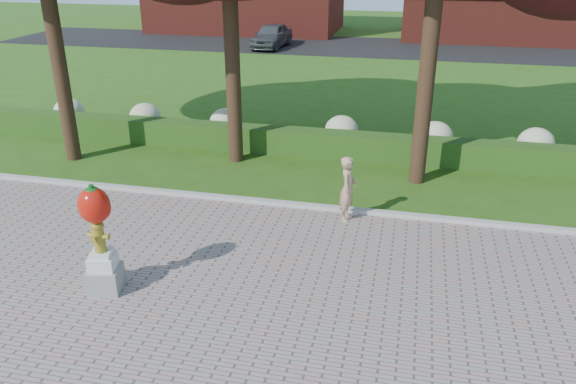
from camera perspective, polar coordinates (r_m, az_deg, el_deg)
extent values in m
plane|color=#2A5214|center=(11.86, -4.87, -7.49)|extent=(100.00, 100.00, 0.00)
cube|color=#ADADA5|center=(14.36, -1.31, -1.17)|extent=(40.00, 0.18, 0.15)
cube|color=#1E4012|center=(17.87, 1.81, 5.08)|extent=(24.00, 0.70, 0.80)
ellipsoid|color=#BBBB8F|center=(22.16, -21.33, 7.59)|extent=(1.10, 1.10, 0.99)
ellipsoid|color=#BBBB8F|center=(20.65, -14.32, 7.38)|extent=(1.10, 1.10, 0.99)
ellipsoid|color=#BBBB8F|center=(19.50, -6.35, 7.02)|extent=(1.10, 1.10, 0.99)
ellipsoid|color=#BBBB8F|center=(18.61, 5.46, 6.24)|extent=(1.10, 1.10, 0.99)
ellipsoid|color=#BBBB8F|center=(18.50, 14.74, 5.44)|extent=(1.10, 1.10, 0.99)
ellipsoid|color=#BBBB8F|center=(18.86, 23.87, 4.51)|extent=(1.10, 1.10, 0.99)
cube|color=black|center=(38.24, 8.13, 14.39)|extent=(50.00, 8.00, 0.02)
cylinder|color=black|center=(18.05, -22.44, 13.23)|extent=(0.44, 0.44, 6.72)
cylinder|color=black|center=(16.74, -5.67, 13.18)|extent=(0.44, 0.44, 6.16)
cylinder|color=black|center=(15.32, 14.16, 13.73)|extent=(0.44, 0.44, 7.28)
cube|color=gray|center=(11.43, -18.07, -8.36)|extent=(0.71, 0.71, 0.48)
cube|color=silver|center=(11.25, -18.31, -6.75)|extent=(0.57, 0.57, 0.27)
cube|color=silver|center=(11.16, -18.43, -5.94)|extent=(0.46, 0.46, 0.10)
cylinder|color=olive|center=(11.01, -18.64, -4.51)|extent=(0.21, 0.21, 0.54)
ellipsoid|color=olive|center=(10.89, -18.82, -3.26)|extent=(0.25, 0.25, 0.17)
cylinder|color=olive|center=(11.06, -19.36, -4.14)|extent=(0.12, 0.11, 0.11)
cylinder|color=olive|center=(10.91, -17.98, -4.35)|extent=(0.12, 0.11, 0.11)
cylinder|color=olive|center=(10.88, -19.05, -4.58)|extent=(0.12, 0.12, 0.12)
cylinder|color=olive|center=(10.86, -18.87, -2.90)|extent=(0.08, 0.08, 0.05)
ellipsoid|color=red|center=(10.72, -19.11, -1.30)|extent=(0.60, 0.54, 0.70)
ellipsoid|color=red|center=(10.82, -19.88, -1.30)|extent=(0.30, 0.30, 0.44)
ellipsoid|color=red|center=(10.64, -18.30, -1.49)|extent=(0.30, 0.30, 0.44)
cylinder|color=#135315|center=(10.58, -19.35, 0.39)|extent=(0.10, 0.10, 0.12)
ellipsoid|color=#135315|center=(10.60, -19.33, 0.25)|extent=(0.23, 0.23, 0.08)
imported|color=tan|center=(13.38, 6.09, 0.34)|extent=(0.42, 0.61, 1.60)
imported|color=#45494E|center=(37.49, -1.69, 15.61)|extent=(2.14, 4.56, 1.51)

